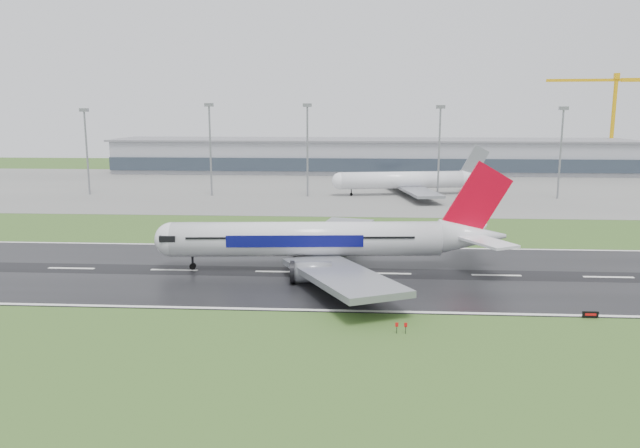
{
  "coord_description": "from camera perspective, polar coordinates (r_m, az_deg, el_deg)",
  "views": [
    {
      "loc": [
        -5.43,
        -110.75,
        30.17
      ],
      "look_at": [
        -13.13,
        12.0,
        7.0
      ],
      "focal_mm": 34.58,
      "sensor_mm": 36.0,
      "label": 1
    }
  ],
  "objects": [
    {
      "name": "floodmast_3",
      "position": [
        213.02,
        10.95,
        6.39
      ],
      "size": [
        0.64,
        0.64,
        30.0
      ],
      "primitive_type": "cylinder",
      "color": "gray",
      "rests_on": "ground"
    },
    {
      "name": "ground",
      "position": [
        114.91,
        6.19,
        -4.62
      ],
      "size": [
        520.0,
        520.0,
        0.0
      ],
      "primitive_type": "plane",
      "color": "#30521E",
      "rests_on": "ground"
    },
    {
      "name": "floodmast_1",
      "position": [
        217.38,
        -10.1,
        6.6
      ],
      "size": [
        0.64,
        0.64,
        30.69
      ],
      "primitive_type": "cylinder",
      "color": "gray",
      "rests_on": "ground"
    },
    {
      "name": "floodmast_4",
      "position": [
        221.75,
        21.35,
        5.96
      ],
      "size": [
        0.64,
        0.64,
        29.54
      ],
      "primitive_type": "cylinder",
      "color": "gray",
      "rests_on": "ground"
    },
    {
      "name": "runway",
      "position": [
        114.9,
        6.19,
        -4.59
      ],
      "size": [
        400.0,
        45.0,
        0.1
      ],
      "primitive_type": "cube",
      "color": "black",
      "rests_on": "ground"
    },
    {
      "name": "runway_sign",
      "position": [
        98.99,
        23.74,
        -7.7
      ],
      "size": [
        2.31,
        0.52,
        1.04
      ],
      "primitive_type": null,
      "rotation": [
        0.0,
        0.0,
        0.12
      ],
      "color": "black",
      "rests_on": "ground"
    },
    {
      "name": "terminal",
      "position": [
        296.67,
        4.66,
        6.25
      ],
      "size": [
        240.0,
        36.0,
        15.0
      ],
      "primitive_type": "cube",
      "color": "gray",
      "rests_on": "ground"
    },
    {
      "name": "apron",
      "position": [
        237.73,
        4.88,
        3.35
      ],
      "size": [
        400.0,
        130.0,
        0.08
      ],
      "primitive_type": "cube",
      "color": "slate",
      "rests_on": "ground"
    },
    {
      "name": "floodmast_2",
      "position": [
        212.0,
        -1.17,
        6.64
      ],
      "size": [
        0.64,
        0.64,
        30.57
      ],
      "primitive_type": "cylinder",
      "color": "gray",
      "rests_on": "ground"
    },
    {
      "name": "tower_crane",
      "position": [
        334.24,
        25.46,
        8.46
      ],
      "size": [
        47.22,
        7.38,
        46.41
      ],
      "primitive_type": null,
      "rotation": [
        0.0,
        0.0,
        -0.1
      ],
      "color": "#E4A60C",
      "rests_on": "ground"
    },
    {
      "name": "main_airliner",
      "position": [
        115.54,
        1.06,
        0.55
      ],
      "size": [
        71.18,
        68.29,
        19.57
      ],
      "primitive_type": null,
      "rotation": [
        0.0,
        0.0,
        0.08
      ],
      "color": "silver",
      "rests_on": "runway"
    },
    {
      "name": "parked_airliner",
      "position": [
        219.19,
        8.17,
        4.88
      ],
      "size": [
        66.08,
        62.92,
        16.78
      ],
      "primitive_type": null,
      "rotation": [
        0.0,
        0.0,
        0.18
      ],
      "color": "white",
      "rests_on": "apron"
    },
    {
      "name": "floodmast_0",
      "position": [
        231.72,
        -20.76,
        6.1
      ],
      "size": [
        0.64,
        0.64,
        28.96
      ],
      "primitive_type": "cylinder",
      "color": "gray",
      "rests_on": "ground"
    }
  ]
}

